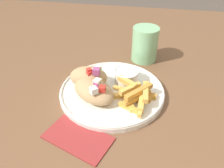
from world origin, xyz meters
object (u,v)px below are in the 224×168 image
Objects in this scene: pita_sandwich_far at (89,77)px; sauce_ramekin at (126,76)px; pita_sandwich_near at (92,90)px; fries_pile at (136,95)px; water_glass at (145,46)px; plate at (112,91)px.

sauce_ramekin is at bearing 17.41° from pita_sandwich_far.
pita_sandwich_near is 1.18× the size of fries_pile.
fries_pile is 0.08m from sauce_ramekin.
fries_pile is 0.23m from water_glass.
pita_sandwich_far is (-0.06, 0.01, 0.03)m from plate.
plate is 2.50× the size of water_glass.
water_glass reaches higher than fries_pile.
pita_sandwich_near is at bearing -137.20° from plate.
sauce_ramekin is 0.62× the size of water_glass.
pita_sandwich_far is at bearing -161.70° from sauce_ramekin.
plate is at bearing 157.32° from fries_pile.
sauce_ramekin is (0.10, 0.03, -0.01)m from pita_sandwich_far.
pita_sandwich_near reaches higher than sauce_ramekin.
pita_sandwich_far is 0.14m from fries_pile.
plate is 0.06m from sauce_ramekin.
sauce_ramekin is (0.07, 0.08, -0.00)m from pita_sandwich_near.
water_glass reaches higher than plate.
water_glass is (0.14, 0.19, 0.01)m from pita_sandwich_far.
sauce_ramekin is at bearing 53.35° from plate.
pita_sandwich_near is 0.27m from water_glass.
pita_sandwich_near is 0.11m from sauce_ramekin.
pita_sandwich_far is at bearing 163.54° from fries_pile.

